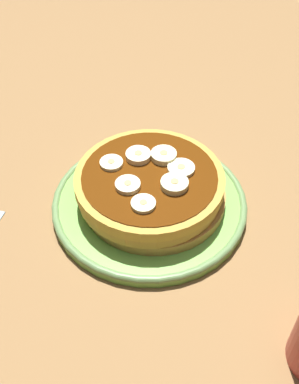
# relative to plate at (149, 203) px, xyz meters

# --- Properties ---
(ground_plane) EXTENTS (1.40, 1.40, 0.03)m
(ground_plane) POSITION_rel_plate_xyz_m (0.00, 0.00, -0.02)
(ground_plane) COLOR olive
(plate) EXTENTS (0.25, 0.25, 0.02)m
(plate) POSITION_rel_plate_xyz_m (0.00, 0.00, 0.00)
(plate) COLOR #72B74C
(plate) RESTS_ON ground_plane
(pancake_stack) EXTENTS (0.19, 0.20, 0.04)m
(pancake_stack) POSITION_rel_plate_xyz_m (-0.00, 0.00, 0.03)
(pancake_stack) COLOR #B38443
(pancake_stack) RESTS_ON plate
(banana_slice_0) EXTENTS (0.03, 0.03, 0.01)m
(banana_slice_0) POSITION_rel_plate_xyz_m (-0.01, 0.04, 0.05)
(banana_slice_0) COLOR beige
(banana_slice_0) RESTS_ON pancake_stack
(banana_slice_1) EXTENTS (0.03, 0.03, 0.01)m
(banana_slice_1) POSITION_rel_plate_xyz_m (0.02, -0.03, 0.05)
(banana_slice_1) COLOR beige
(banana_slice_1) RESTS_ON pancake_stack
(banana_slice_2) EXTENTS (0.03, 0.03, 0.01)m
(banana_slice_2) POSITION_rel_plate_xyz_m (-0.02, -0.05, 0.05)
(banana_slice_2) COLOR #F8F1B7
(banana_slice_2) RESTS_ON pancake_stack
(banana_slice_3) EXTENTS (0.03, 0.03, 0.01)m
(banana_slice_3) POSITION_rel_plate_xyz_m (0.02, 0.03, 0.05)
(banana_slice_3) COLOR #ECEDB3
(banana_slice_3) RESTS_ON pancake_stack
(banana_slice_4) EXTENTS (0.03, 0.03, 0.01)m
(banana_slice_4) POSITION_rel_plate_xyz_m (-0.03, 0.02, 0.05)
(banana_slice_4) COLOR #F7ECB4
(banana_slice_4) RESTS_ON pancake_stack
(banana_slice_5) EXTENTS (0.03, 0.03, 0.01)m
(banana_slice_5) POSITION_rel_plate_xyz_m (-0.03, -0.01, 0.05)
(banana_slice_5) COLOR #FAE4B5
(banana_slice_5) RESTS_ON pancake_stack
(banana_slice_6) EXTENTS (0.03, 0.03, 0.01)m
(banana_slice_6) POSITION_rel_plate_xyz_m (0.05, -0.01, 0.05)
(banana_slice_6) COLOR #EFF1B9
(banana_slice_6) RESTS_ON pancake_stack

